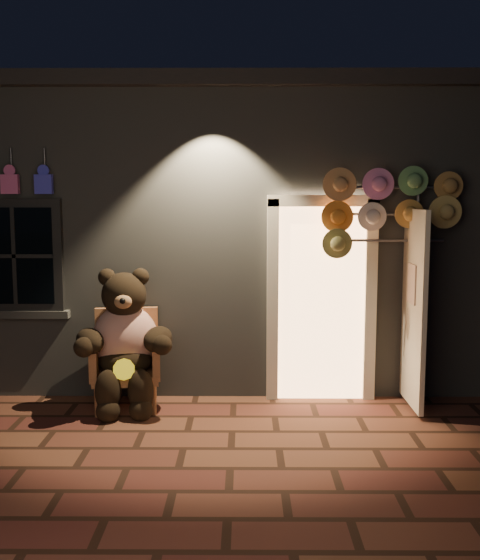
{
  "coord_description": "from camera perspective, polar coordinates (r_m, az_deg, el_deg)",
  "views": [
    {
      "loc": [
        0.53,
        -5.45,
        2.18
      ],
      "look_at": [
        0.49,
        1.0,
        1.35
      ],
      "focal_mm": 42.0,
      "sensor_mm": 36.0,
      "label": 1
    }
  ],
  "objects": [
    {
      "name": "shop_building",
      "position": [
        9.46,
        -2.82,
        4.64
      ],
      "size": [
        7.3,
        5.95,
        3.51
      ],
      "color": "slate",
      "rests_on": "ground"
    },
    {
      "name": "wicker_armchair",
      "position": [
        6.95,
        -9.86,
        -6.75
      ],
      "size": [
        0.76,
        0.7,
        1.0
      ],
      "rotation": [
        0.0,
        0.0,
        0.13
      ],
      "color": "#AB6D42",
      "rests_on": "ground"
    },
    {
      "name": "teddy_bear",
      "position": [
        6.78,
        -10.0,
        -5.3
      ],
      "size": [
        1.06,
        0.88,
        1.47
      ],
      "rotation": [
        0.0,
        0.0,
        0.13
      ],
      "color": "#B73113",
      "rests_on": "ground"
    },
    {
      "name": "ground",
      "position": [
        5.89,
        -4.96,
        -14.41
      ],
      "size": [
        60.0,
        60.0,
        0.0
      ],
      "primitive_type": "plane",
      "color": "brown",
      "rests_on": "ground"
    },
    {
      "name": "hat_rack",
      "position": [
        6.88,
        12.79,
        6.13
      ],
      "size": [
        1.39,
        0.22,
        2.46
      ],
      "color": "#59595E",
      "rests_on": "ground"
    }
  ]
}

